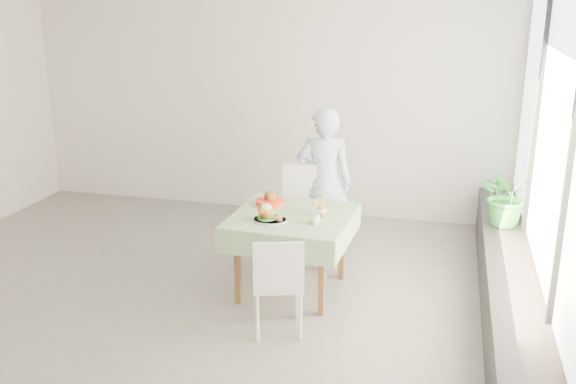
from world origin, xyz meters
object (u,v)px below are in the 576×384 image
(cafe_table, at_px, (292,244))
(chair_far, at_px, (303,234))
(main_dish, at_px, (268,215))
(juice_cup_orange, at_px, (322,209))
(diner, at_px, (324,182))
(chair_near, at_px, (278,302))
(potted_plant, at_px, (508,195))

(cafe_table, bearing_deg, chair_far, 94.33)
(main_dish, relative_size, juice_cup_orange, 1.20)
(chair_far, height_order, diner, diner)
(cafe_table, xyz_separation_m, chair_near, (0.07, -0.75, -0.20))
(main_dish, bearing_deg, chair_far, 82.78)
(juice_cup_orange, xyz_separation_m, potted_plant, (1.63, 0.86, -0.00))
(chair_far, relative_size, main_dish, 3.25)
(main_dish, height_order, potted_plant, potted_plant)
(main_dish, xyz_separation_m, potted_plant, (2.06, 1.12, 0.01))
(chair_far, xyz_separation_m, diner, (0.15, 0.26, 0.48))
(cafe_table, height_order, chair_near, chair_near)
(chair_far, xyz_separation_m, main_dish, (-0.11, -0.88, 0.49))
(chair_near, height_order, main_dish, main_dish)
(main_dish, bearing_deg, juice_cup_orange, 31.41)
(cafe_table, xyz_separation_m, main_dish, (-0.16, -0.21, 0.33))
(chair_far, distance_m, potted_plant, 2.02)
(cafe_table, xyz_separation_m, chair_far, (-0.05, 0.68, -0.16))
(chair_far, height_order, main_dish, chair_far)
(main_dish, relative_size, potted_plant, 0.51)
(diner, xyz_separation_m, juice_cup_orange, (0.16, -0.88, 0.02))
(cafe_table, bearing_deg, diner, 83.70)
(chair_far, height_order, potted_plant, potted_plant)
(chair_far, bearing_deg, juice_cup_orange, -63.34)
(diner, distance_m, main_dish, 1.17)
(chair_far, xyz_separation_m, chair_near, (0.12, -1.43, -0.05))
(chair_far, bearing_deg, main_dish, -97.22)
(juice_cup_orange, bearing_deg, cafe_table, -168.67)
(chair_near, relative_size, diner, 0.53)
(cafe_table, distance_m, diner, 1.00)
(diner, height_order, main_dish, diner)
(chair_near, bearing_deg, main_dish, 113.42)
(chair_far, relative_size, juice_cup_orange, 3.91)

